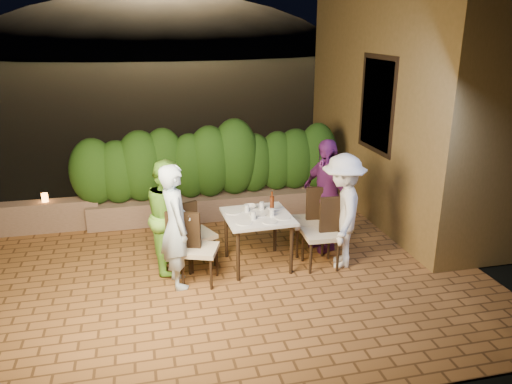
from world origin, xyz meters
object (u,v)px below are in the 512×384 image
object	(u,v)px
chair_right_back	(307,220)
diner_green	(169,215)
chair_left_back	(196,233)
diner_white	(342,211)
chair_left_front	(199,248)
beer_bottle	(272,202)
bowl	(250,207)
diner_blue	(176,226)
dining_table	(258,240)
diner_purple	(326,195)
parapet_lamp	(45,198)
chair_right_front	(321,233)

from	to	relation	value
chair_right_back	diner_green	world-z (taller)	diner_green
chair_left_back	diner_white	world-z (taller)	diner_white
chair_left_front	diner_white	bearing A→B (deg)	21.84
beer_bottle	bowl	xyz separation A→B (m)	(-0.25, 0.26, -0.14)
beer_bottle	diner_blue	world-z (taller)	diner_blue
dining_table	diner_purple	size ratio (longest dim) A/B	0.53
chair_right_back	diner_purple	xyz separation A→B (m)	(0.30, 0.07, 0.34)
chair_left_front	parapet_lamp	distance (m)	3.19
dining_table	chair_right_front	bearing A→B (deg)	-15.92
diner_purple	diner_blue	bearing A→B (deg)	-91.61
diner_blue	chair_right_front	bearing A→B (deg)	-96.94
bowl	diner_purple	xyz separation A→B (m)	(1.15, 0.04, 0.07)
chair_right_front	diner_blue	size ratio (longest dim) A/B	0.63
diner_blue	parapet_lamp	size ratio (longest dim) A/B	11.57
diner_blue	chair_left_front	bearing A→B (deg)	-101.49
beer_bottle	chair_left_front	size ratio (longest dim) A/B	0.32
beer_bottle	diner_white	size ratio (longest dim) A/B	0.20
chair_left_back	diner_green	distance (m)	0.46
beer_bottle	chair_left_front	bearing A→B (deg)	-162.47
bowl	diner_green	size ratio (longest dim) A/B	0.11
chair_left_back	diner_blue	size ratio (longest dim) A/B	0.59
chair_right_back	diner_purple	size ratio (longest dim) A/B	0.60
dining_table	diner_blue	size ratio (longest dim) A/B	0.55
chair_right_front	chair_right_back	world-z (taller)	chair_right_front
chair_right_front	chair_left_back	bearing A→B (deg)	-12.20
beer_bottle	parapet_lamp	size ratio (longest dim) A/B	2.23
beer_bottle	bowl	distance (m)	0.39
beer_bottle	diner_green	world-z (taller)	diner_green
bowl	chair_right_front	distance (m)	1.06
dining_table	diner_green	xyz separation A→B (m)	(-1.18, 0.21, 0.40)
chair_right_front	diner_purple	bearing A→B (deg)	-113.01
dining_table	diner_blue	bearing A→B (deg)	-165.69
chair_left_back	chair_right_front	size ratio (longest dim) A/B	0.94
diner_purple	chair_left_back	bearing A→B (deg)	-103.12
beer_bottle	chair_left_front	distance (m)	1.18
chair_left_front	parapet_lamp	bearing A→B (deg)	153.88
chair_right_front	diner_purple	xyz separation A→B (m)	(0.27, 0.57, 0.33)
beer_bottle	diner_green	distance (m)	1.41
dining_table	parapet_lamp	distance (m)	3.65
bowl	chair_left_front	world-z (taller)	chair_left_front
diner_green	parapet_lamp	xyz separation A→B (m)	(-1.87, 1.79, -0.20)
chair_right_back	diner_white	bearing A→B (deg)	127.67
diner_white	chair_left_front	bearing A→B (deg)	-67.80
chair_right_front	parapet_lamp	size ratio (longest dim) A/B	7.25
dining_table	diner_blue	xyz separation A→B (m)	(-1.13, -0.29, 0.43)
beer_bottle	chair_right_front	xyz separation A→B (m)	(0.63, -0.27, -0.40)
bowl	diner_blue	world-z (taller)	diner_blue
dining_table	parapet_lamp	size ratio (longest dim) A/B	6.36
diner_blue	diner_white	distance (m)	2.27
beer_bottle	chair_right_front	size ratio (longest dim) A/B	0.31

